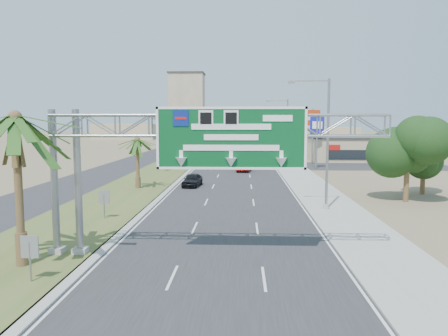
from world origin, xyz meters
The scene contains 30 objects.
road centered at (0.00, 110.00, 0.01)m, with size 12.00×300.00×0.02m, color #28282B.
sidewalk_right centered at (8.50, 110.00, 0.05)m, with size 4.00×300.00×0.10m, color #9E9B93.
median_grass centered at (-10.00, 110.00, 0.06)m, with size 7.00×300.00×0.12m, color #495B28.
opposing_road centered at (-17.00, 110.00, 0.01)m, with size 8.00×300.00×0.02m, color #28282B.
sign_gantry centered at (-1.06, 9.93, 6.06)m, with size 16.75×1.24×7.50m.
palm_near centered at (-9.20, 8.00, 6.93)m, with size 5.70×5.70×8.35m.
palm_row_b centered at (-9.50, 32.00, 4.90)m, with size 3.99×3.99×5.95m.
palm_row_c centered at (-9.50, 48.00, 5.66)m, with size 3.99×3.99×6.75m.
palm_row_d centered at (-9.50, 66.00, 4.42)m, with size 3.99×3.99×5.45m.
palm_row_e centered at (-9.50, 85.00, 5.09)m, with size 3.99×3.99×6.15m.
palm_row_f centered at (-9.50, 110.00, 4.71)m, with size 3.99×3.99×5.75m.
streetlight_near centered at (7.30, 22.00, 4.69)m, with size 3.27×0.44×10.00m.
streetlight_mid centered at (7.30, 52.00, 4.69)m, with size 3.27×0.44×10.00m.
streetlight_far centered at (7.30, 88.00, 4.69)m, with size 3.27×0.44×10.00m.
signal_mast centered at (5.17, 71.97, 4.85)m, with size 10.28×0.71×8.00m.
store_building centered at (22.00, 66.00, 2.00)m, with size 18.00×10.00×4.00m, color tan.
oak_near centered at (15.00, 26.00, 4.53)m, with size 4.50×4.50×6.80m.
oak_far centered at (18.00, 30.00, 3.82)m, with size 3.50×3.50×5.60m.
median_signback_a centered at (-7.80, 6.00, 1.45)m, with size 0.75×0.08×2.08m.
median_signback_b centered at (-8.50, 18.00, 1.45)m, with size 0.75×0.08×2.08m.
tower_distant centered at (-32.00, 250.00, 17.50)m, with size 20.00×16.00×35.00m, color gray.
building_distant_left centered at (-45.00, 160.00, 3.00)m, with size 24.00×14.00×6.00m, color tan.
building_distant_right centered at (30.00, 140.00, 2.50)m, with size 20.00×12.00×5.00m, color tan.
car_left_lane centered at (-4.21, 33.97, 0.69)m, with size 1.63×4.06×1.38m, color black.
car_mid_lane centered at (1.21, 48.58, 0.82)m, with size 1.74×4.98×1.64m, color maroon.
car_right_lane centered at (2.94, 79.79, 0.72)m, with size 2.39×5.19×1.44m, color gray.
car_far centered at (-1.52, 88.63, 0.64)m, with size 1.79×4.41×1.28m, color black.
pole_sign_red_near centered at (12.19, 58.76, 6.96)m, with size 2.40×0.85×8.87m.
pole_sign_blue centered at (11.80, 52.19, 5.98)m, with size 2.01×0.82×8.02m.
pole_sign_red_far centered at (9.00, 76.71, 5.58)m, with size 2.21×0.76×7.15m.
Camera 1 is at (1.04, -11.35, 6.78)m, focal length 35.00 mm.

